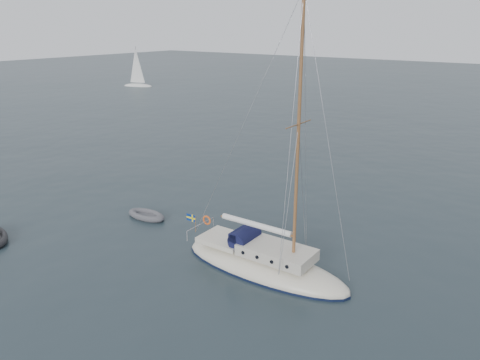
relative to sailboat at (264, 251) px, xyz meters
The scene contains 4 objects.
ground 2.59m from the sailboat, 145.32° to the left, with size 300.00×300.00×0.00m, color black.
sailboat is the anchor object (origin of this frame).
dinghy 10.31m from the sailboat, behind, with size 2.95×1.33×0.42m.
distant_yacht_a 78.96m from the sailboat, 142.32° to the left, with size 6.39×3.41×8.47m.
Camera 1 is at (13.73, -19.82, 12.37)m, focal length 35.00 mm.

